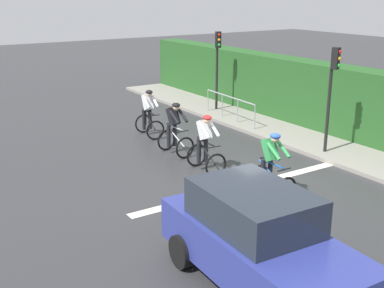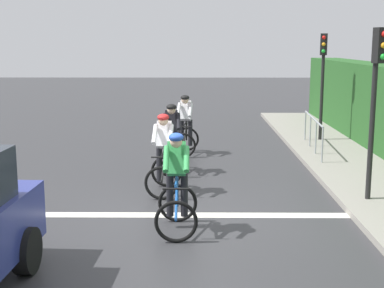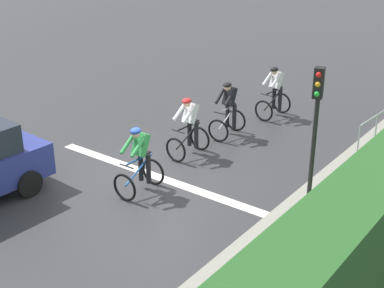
# 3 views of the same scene
# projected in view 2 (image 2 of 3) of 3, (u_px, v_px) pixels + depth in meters

# --- Properties ---
(ground_plane) EXTENTS (80.00, 80.00, 0.00)m
(ground_plane) POSITION_uv_depth(u_px,v_px,m) (178.00, 220.00, 9.66)
(ground_plane) COLOR #333335
(road_marking_stop_line) EXTENTS (7.00, 0.30, 0.01)m
(road_marking_stop_line) POSITION_uv_depth(u_px,v_px,m) (178.00, 215.00, 9.91)
(road_marking_stop_line) COLOR silver
(road_marking_stop_line) RESTS_ON ground
(cyclist_lead) EXTENTS (0.77, 1.13, 1.66)m
(cyclist_lead) POSITION_uv_depth(u_px,v_px,m) (185.00, 126.00, 15.24)
(cyclist_lead) COLOR black
(cyclist_lead) RESTS_ON ground
(cyclist_second) EXTENTS (0.74, 1.12, 1.66)m
(cyclist_second) POSITION_uv_depth(u_px,v_px,m) (172.00, 140.00, 13.04)
(cyclist_second) COLOR black
(cyclist_second) RESTS_ON ground
(cyclist_mid) EXTENTS (0.73, 1.11, 1.66)m
(cyclist_mid) POSITION_uv_depth(u_px,v_px,m) (164.00, 155.00, 11.28)
(cyclist_mid) COLOR black
(cyclist_mid) RESTS_ON ground
(cyclist_fourth) EXTENTS (0.69, 1.09, 1.66)m
(cyclist_fourth) POSITION_uv_depth(u_px,v_px,m) (177.00, 184.00, 8.94)
(cyclist_fourth) COLOR black
(cyclist_fourth) RESTS_ON ground
(traffic_light_near_crossing) EXTENTS (0.25, 0.31, 3.34)m
(traffic_light_near_crossing) POSITION_uv_depth(u_px,v_px,m) (376.00, 89.00, 10.10)
(traffic_light_near_crossing) COLOR black
(traffic_light_near_crossing) RESTS_ON ground
(traffic_light_far_junction) EXTENTS (0.25, 0.31, 3.34)m
(traffic_light_far_junction) POSITION_uv_depth(u_px,v_px,m) (323.00, 71.00, 16.56)
(traffic_light_far_junction) COLOR black
(traffic_light_far_junction) RESTS_ON ground
(pedestrian_railing_kerbside) EXTENTS (0.26, 3.31, 1.03)m
(pedestrian_railing_kerbside) POSITION_uv_depth(u_px,v_px,m) (313.00, 126.00, 15.21)
(pedestrian_railing_kerbside) COLOR #999EA3
(pedestrian_railing_kerbside) RESTS_ON ground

